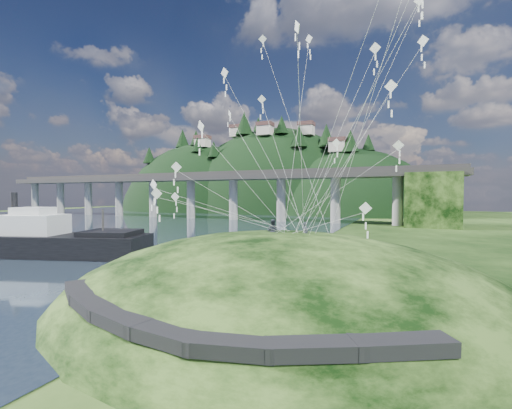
% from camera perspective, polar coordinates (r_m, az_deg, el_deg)
% --- Properties ---
extents(ground, '(320.00, 320.00, 0.00)m').
position_cam_1_polar(ground, '(29.25, -12.39, -14.08)').
color(ground, black).
rests_on(ground, ground).
extents(water, '(240.00, 240.00, 0.00)m').
position_cam_1_polar(water, '(103.46, -35.32, -2.96)').
color(water, '#28374A').
rests_on(water, ground).
extents(grass_hill, '(36.00, 32.00, 13.00)m').
position_cam_1_polar(grass_hill, '(27.81, 4.41, -18.15)').
color(grass_hill, black).
rests_on(grass_hill, ground).
extents(footpath, '(22.29, 5.84, 0.83)m').
position_cam_1_polar(footpath, '(16.93, -11.58, -18.63)').
color(footpath, black).
rests_on(footpath, ground).
extents(bridge, '(160.00, 11.00, 15.00)m').
position_cam_1_polar(bridge, '(102.28, -1.04, 2.76)').
color(bridge, '#2D2B2B').
rests_on(bridge, ground).
extents(far_ridge, '(153.00, 70.00, 94.50)m').
position_cam_1_polar(far_ridge, '(157.62, 1.32, -3.82)').
color(far_ridge, black).
rests_on(far_ridge, ground).
extents(work_barge, '(24.14, 12.99, 8.16)m').
position_cam_1_polar(work_barge, '(51.19, -30.67, -5.12)').
color(work_barge, black).
rests_on(work_barge, ground).
extents(wooden_dock, '(12.38, 2.35, 0.88)m').
position_cam_1_polar(wooden_dock, '(35.85, -9.84, -10.46)').
color(wooden_dock, '#312114').
rests_on(wooden_dock, ground).
extents(kite_flyers, '(3.51, 0.85, 1.95)m').
position_cam_1_polar(kite_flyers, '(27.27, 3.97, -2.57)').
color(kite_flyers, '#262A33').
rests_on(kite_flyers, ground).
extents(kite_swarm, '(21.12, 16.79, 19.98)m').
position_cam_1_polar(kite_swarm, '(27.39, 8.29, 18.83)').
color(kite_swarm, white).
rests_on(kite_swarm, ground).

